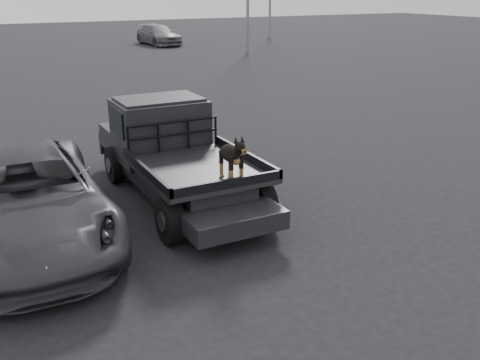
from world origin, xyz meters
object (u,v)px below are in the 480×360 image
dog (231,157)px  distant_car_b (158,35)px  flatbed_ute (179,176)px  parked_suv (26,199)px

dog → distant_car_b: size_ratio=0.16×
dog → distant_car_b: bearing=72.7°
flatbed_ute → parked_suv: 2.87m
dog → distant_car_b: dog is taller
dog → distant_car_b: 31.11m
dog → parked_suv: bearing=158.3°
dog → distant_car_b: (9.27, 29.69, -0.61)m
parked_suv → distant_car_b: parked_suv is taller
parked_suv → distant_car_b: bearing=68.3°
parked_suv → flatbed_ute: bearing=13.2°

